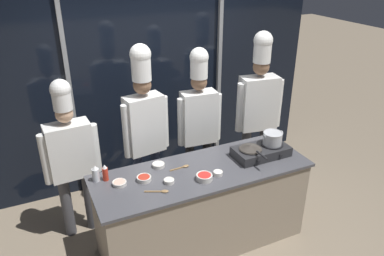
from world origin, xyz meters
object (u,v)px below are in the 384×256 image
object	(u,v)px
chef_head	(70,152)
chef_pastry	(258,102)
portable_stove	(261,151)
stock_pot	(273,138)
prep_bowl_rice	(218,173)
frying_pan	(251,148)
chef_line	(199,116)
prep_bowl_garlic	(169,181)
squeeze_bottle_clear	(96,174)
serving_spoon_slotted	(161,191)
prep_bowl_chili_flakes	(144,178)
squeeze_bottle_chili	(105,173)
chef_sous	(144,121)
prep_bowl_shrimp	(119,183)
prep_bowl_onion	(158,165)
serving_spoon_solid	(183,167)
prep_bowl_bell_pepper	(204,177)

from	to	relation	value
chef_head	chef_pastry	xyz separation A→B (m)	(2.28, 0.00, 0.17)
portable_stove	stock_pot	xyz separation A→B (m)	(0.13, 0.00, 0.13)
prep_bowl_rice	chef_pastry	distance (m)	1.38
frying_pan	chef_head	xyz separation A→B (m)	(-1.70, 0.74, -0.03)
frying_pan	chef_line	bearing A→B (deg)	104.93
prep_bowl_garlic	chef_head	distance (m)	1.11
squeeze_bottle_clear	serving_spoon_slotted	distance (m)	0.65
portable_stove	prep_bowl_rice	size ratio (longest dim) A/B	6.29
prep_bowl_chili_flakes	prep_bowl_garlic	xyz separation A→B (m)	(0.20, -0.14, -0.00)
squeeze_bottle_chili	chef_sous	distance (m)	0.82
prep_bowl_shrimp	serving_spoon_slotted	size ratio (longest dim) A/B	0.62
prep_bowl_garlic	prep_bowl_onion	bearing A→B (deg)	88.15
squeeze_bottle_clear	prep_bowl_rice	world-z (taller)	squeeze_bottle_clear
prep_bowl_onion	prep_bowl_garlic	bearing A→B (deg)	-91.85
portable_stove	stock_pot	world-z (taller)	stock_pot
prep_bowl_chili_flakes	chef_pastry	bearing A→B (deg)	21.35
prep_bowl_garlic	chef_line	bearing A→B (deg)	49.93
frying_pan	squeeze_bottle_clear	bearing A→B (deg)	170.45
chef_head	chef_sous	world-z (taller)	chef_sous
squeeze_bottle_chili	serving_spoon_solid	xyz separation A→B (m)	(0.75, -0.10, -0.07)
squeeze_bottle_clear	chef_line	size ratio (longest dim) A/B	0.09
prep_bowl_shrimp	prep_bowl_rice	xyz separation A→B (m)	(0.91, -0.24, 0.00)
portable_stove	prep_bowl_bell_pepper	distance (m)	0.76
prep_bowl_chili_flakes	chef_head	bearing A→B (deg)	130.07
prep_bowl_shrimp	chef_line	world-z (taller)	chef_line
prep_bowl_garlic	chef_head	xyz separation A→B (m)	(-0.76, 0.81, 0.08)
prep_bowl_garlic	serving_spoon_slotted	bearing A→B (deg)	-138.09
portable_stove	chef_line	bearing A→B (deg)	113.67
prep_bowl_chili_flakes	chef_sous	bearing A→B (deg)	70.28
serving_spoon_solid	chef_line	distance (m)	0.85
chef_line	chef_pastry	size ratio (longest dim) A/B	0.94
frying_pan	chef_sous	bearing A→B (deg)	138.33
stock_pot	prep_bowl_garlic	size ratio (longest dim) A/B	2.33
prep_bowl_onion	serving_spoon_slotted	bearing A→B (deg)	-107.13
portable_stove	chef_line	distance (m)	0.88
portable_stove	prep_bowl_onion	xyz separation A→B (m)	(-1.06, 0.25, -0.03)
portable_stove	squeeze_bottle_clear	size ratio (longest dim) A/B	3.55
prep_bowl_shrimp	prep_bowl_chili_flakes	xyz separation A→B (m)	(0.23, -0.03, 0.00)
prep_bowl_chili_flakes	serving_spoon_slotted	size ratio (longest dim) A/B	0.65
prep_bowl_chili_flakes	chef_sous	distance (m)	0.79
serving_spoon_solid	squeeze_bottle_chili	bearing A→B (deg)	172.23
serving_spoon_solid	chef_head	distance (m)	1.17
squeeze_bottle_chili	stock_pot	bearing A→B (deg)	-7.58
prep_bowl_bell_pepper	portable_stove	bearing A→B (deg)	12.08
prep_bowl_garlic	chef_line	size ratio (longest dim) A/B	0.05
prep_bowl_rice	prep_bowl_bell_pepper	bearing A→B (deg)	-172.51
squeeze_bottle_chili	serving_spoon_slotted	distance (m)	0.58
prep_bowl_chili_flakes	prep_bowl_garlic	distance (m)	0.24
portable_stove	chef_sous	xyz separation A→B (m)	(-1.01, 0.78, 0.22)
squeeze_bottle_clear	frying_pan	bearing A→B (deg)	-9.55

